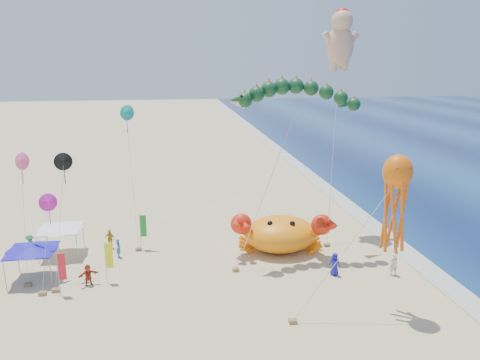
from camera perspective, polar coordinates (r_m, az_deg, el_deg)
The scene contains 11 objects.
ground at distance 37.68m, azimuth 3.53°, elevation -10.26°, with size 320.00×320.00×0.00m, color #D1B784.
foam_strip at distance 41.76m, azimuth 20.03°, elevation -8.60°, with size 320.00×320.00×0.00m, color silver.
crab_inflatable at distance 39.76m, azimuth 4.96°, elevation -6.43°, with size 8.27×6.07×3.63m.
dragon_kite at distance 36.94m, azimuth 6.90°, elevation 9.77°, with size 10.81×4.74×13.97m.
cherub_kite at distance 43.98m, azimuth 12.18°, elevation 16.54°, with size 3.58×6.10×20.11m.
octopus_kite at distance 30.10m, azimuth 18.40°, elevation -1.86°, with size 7.62×1.74×10.26m.
canopy_blue at distance 37.60m, azimuth -24.07°, elevation -7.57°, with size 3.63×3.63×2.71m.
canopy_white at distance 41.33m, azimuth -21.10°, elevation -5.32°, with size 3.57×3.57×2.71m.
feather_flags at distance 36.94m, azimuth -19.08°, elevation -8.20°, with size 11.15×7.41×3.20m.
beachgoers at distance 37.97m, azimuth -12.01°, elevation -8.94°, with size 28.91×9.23×1.88m.
small_kites at distance 37.32m, azimuth -20.21°, elevation 1.14°, with size 8.62×9.65×12.10m.
Camera 1 is at (-7.49, -33.40, 15.76)m, focal length 35.00 mm.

